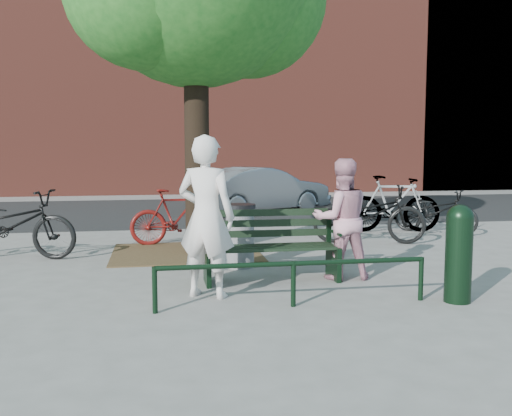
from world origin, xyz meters
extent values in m
plane|color=gray|center=(0.00, 0.00, 0.00)|extent=(90.00, 90.00, 0.00)
cube|color=brown|center=(-1.00, 2.20, 0.01)|extent=(2.40, 2.00, 0.02)
cube|color=black|center=(0.00, 8.50, 0.01)|extent=(40.00, 7.00, 0.01)
cube|color=brown|center=(0.00, 16.00, 6.00)|extent=(45.00, 4.00, 12.00)
cube|color=black|center=(-0.84, 0.00, 0.23)|extent=(0.06, 0.52, 0.45)
cube|color=black|center=(-0.84, 0.23, 0.67)|extent=(0.06, 0.06, 0.44)
cylinder|color=black|center=(-0.84, -0.10, 0.63)|extent=(0.04, 0.36, 0.04)
cube|color=black|center=(0.84, 0.00, 0.23)|extent=(0.06, 0.52, 0.45)
cube|color=black|center=(0.84, 0.23, 0.67)|extent=(0.06, 0.06, 0.44)
cylinder|color=black|center=(0.84, -0.10, 0.63)|extent=(0.04, 0.36, 0.04)
cube|color=black|center=(0.00, 0.00, 0.45)|extent=(1.64, 0.46, 0.04)
cube|color=black|center=(0.00, 0.23, 0.74)|extent=(1.64, 0.03, 0.47)
cylinder|color=black|center=(-1.50, -1.20, 0.25)|extent=(0.06, 0.06, 0.50)
cylinder|color=black|center=(0.00, -1.20, 0.25)|extent=(0.06, 0.06, 0.50)
cylinder|color=black|center=(1.50, -1.20, 0.25)|extent=(0.06, 0.06, 0.50)
cylinder|color=black|center=(0.00, -1.20, 0.48)|extent=(3.00, 0.06, 0.06)
cylinder|color=black|center=(-0.80, 2.20, 1.90)|extent=(0.40, 0.40, 3.80)
imported|color=silver|center=(-0.90, -0.61, 0.95)|extent=(0.82, 0.72, 1.89)
imported|color=#C7899A|center=(0.95, 0.01, 0.80)|extent=(0.79, 0.63, 1.60)
cylinder|color=black|center=(1.88, -1.34, 0.48)|extent=(0.30, 0.30, 0.96)
sphere|color=black|center=(1.88, -1.34, 0.96)|extent=(0.30, 0.30, 0.30)
cylinder|color=gray|center=(-0.27, 0.96, 0.43)|extent=(0.41, 0.41, 0.86)
cylinder|color=black|center=(-0.27, 0.96, 0.89)|extent=(0.45, 0.45, 0.06)
imported|color=black|center=(-3.71, 2.20, 0.54)|extent=(2.18, 1.19, 1.09)
imported|color=#590F0C|center=(-1.11, 3.06, 0.50)|extent=(1.70, 0.58, 1.01)
imported|color=black|center=(2.34, 2.61, 0.53)|extent=(2.14, 1.24, 1.07)
imported|color=gray|center=(3.34, 3.85, 0.58)|extent=(2.01, 0.89, 1.17)
imported|color=black|center=(4.12, 3.54, 0.45)|extent=(1.64, 1.61, 0.89)
imported|color=slate|center=(1.29, 7.67, 0.61)|extent=(3.94, 2.63, 1.23)
camera|label=1|loc=(-1.46, -7.17, 1.75)|focal=40.00mm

